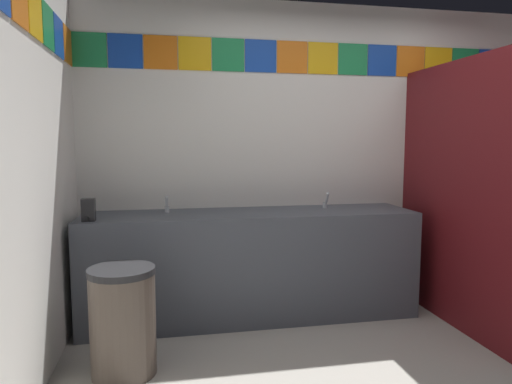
% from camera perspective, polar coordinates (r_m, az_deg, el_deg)
% --- Properties ---
extents(wall_back, '(4.37, 0.09, 2.58)m').
position_cam_1_polar(wall_back, '(4.15, 9.75, 4.68)').
color(wall_back, white).
rests_on(wall_back, ground_plane).
extents(vanity_counter, '(2.63, 0.61, 0.85)m').
position_cam_1_polar(vanity_counter, '(3.72, -0.63, -8.91)').
color(vanity_counter, '#4C515B').
rests_on(vanity_counter, ground_plane).
extents(faucet_left, '(0.04, 0.10, 0.14)m').
position_cam_1_polar(faucet_left, '(3.66, -11.07, -1.76)').
color(faucet_left, silver).
rests_on(faucet_left, vanity_counter).
extents(faucet_right, '(0.04, 0.10, 0.14)m').
position_cam_1_polar(faucet_right, '(3.88, 8.70, -1.25)').
color(faucet_right, silver).
rests_on(faucet_right, vanity_counter).
extents(soap_dispenser, '(0.09, 0.09, 0.16)m').
position_cam_1_polar(soap_dispenser, '(3.43, -20.18, -2.12)').
color(soap_dispenser, black).
rests_on(soap_dispenser, vanity_counter).
extents(stall_divider, '(0.92, 1.56, 2.01)m').
position_cam_1_polar(stall_divider, '(3.64, 28.27, -0.80)').
color(stall_divider, maroon).
rests_on(stall_divider, ground_plane).
extents(toilet, '(0.39, 0.49, 0.74)m').
position_cam_1_polar(toilet, '(4.47, 25.84, -8.66)').
color(toilet, white).
rests_on(toilet, ground_plane).
extents(trash_bin, '(0.40, 0.40, 0.66)m').
position_cam_1_polar(trash_bin, '(2.97, -16.26, -15.21)').
color(trash_bin, brown).
rests_on(trash_bin, ground_plane).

